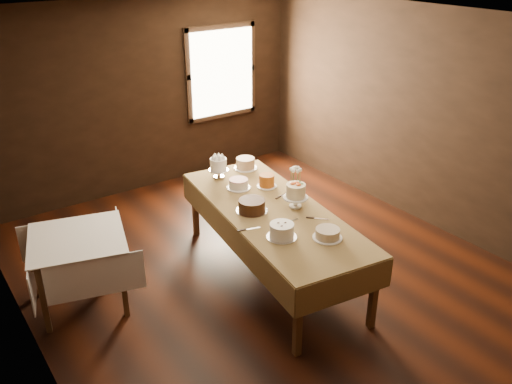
# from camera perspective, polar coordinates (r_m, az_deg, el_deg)

# --- Properties ---
(floor) EXTENTS (5.00, 6.00, 0.01)m
(floor) POSITION_cam_1_polar(r_m,az_deg,el_deg) (6.24, 1.08, -8.55)
(floor) COLOR black
(floor) RESTS_ON ground
(ceiling) EXTENTS (5.00, 6.00, 0.01)m
(ceiling) POSITION_cam_1_polar(r_m,az_deg,el_deg) (5.22, 1.34, 17.85)
(ceiling) COLOR beige
(ceiling) RESTS_ON wall_back
(wall_back) EXTENTS (5.00, 0.02, 2.80)m
(wall_back) POSITION_cam_1_polar(r_m,az_deg,el_deg) (8.06, -11.81, 9.91)
(wall_back) COLOR black
(wall_back) RESTS_ON ground
(wall_left) EXTENTS (0.02, 6.00, 2.80)m
(wall_left) POSITION_cam_1_polar(r_m,az_deg,el_deg) (4.68, -24.26, -3.54)
(wall_left) COLOR black
(wall_left) RESTS_ON ground
(wall_right) EXTENTS (0.02, 6.00, 2.80)m
(wall_right) POSITION_cam_1_polar(r_m,az_deg,el_deg) (7.27, 17.37, 7.59)
(wall_right) COLOR black
(wall_right) RESTS_ON ground
(window) EXTENTS (1.10, 0.05, 1.30)m
(window) POSITION_cam_1_polar(r_m,az_deg,el_deg) (8.55, -3.66, 12.65)
(window) COLOR #FFEABF
(window) RESTS_ON wall_back
(display_table) EXTENTS (1.42, 2.82, 0.84)m
(display_table) POSITION_cam_1_polar(r_m,az_deg,el_deg) (5.81, 1.79, -2.43)
(display_table) COLOR #492C15
(display_table) RESTS_ON ground
(side_table) EXTENTS (1.15, 1.15, 0.79)m
(side_table) POSITION_cam_1_polar(r_m,az_deg,el_deg) (5.69, -18.56, -5.44)
(side_table) COLOR #492C15
(side_table) RESTS_ON ground
(cake_meringue) EXTENTS (0.24, 0.24, 0.26)m
(cake_meringue) POSITION_cam_1_polar(r_m,az_deg,el_deg) (6.52, -4.04, 2.52)
(cake_meringue) COLOR silver
(cake_meringue) RESTS_ON display_table
(cake_speckled) EXTENTS (0.33, 0.33, 0.14)m
(cake_speckled) POSITION_cam_1_polar(r_m,az_deg,el_deg) (6.79, -1.14, 3.06)
(cake_speckled) COLOR white
(cake_speckled) RESTS_ON display_table
(cake_lattice) EXTENTS (0.28, 0.28, 0.11)m
(cake_lattice) POSITION_cam_1_polar(r_m,az_deg,el_deg) (6.25, -1.88, 0.83)
(cake_lattice) COLOR white
(cake_lattice) RESTS_ON display_table
(cake_caramel) EXTENTS (0.25, 0.25, 0.15)m
(cake_caramel) POSITION_cam_1_polar(r_m,az_deg,el_deg) (6.28, 1.16, 1.18)
(cake_caramel) COLOR white
(cake_caramel) RESTS_ON display_table
(cake_chocolate) EXTENTS (0.35, 0.35, 0.14)m
(cake_chocolate) POSITION_cam_1_polar(r_m,az_deg,el_deg) (5.71, -0.45, -1.51)
(cake_chocolate) COLOR silver
(cake_chocolate) RESTS_ON display_table
(cake_flowers) EXTENTS (0.30, 0.30, 0.28)m
(cake_flowers) POSITION_cam_1_polar(r_m,az_deg,el_deg) (5.80, 4.26, -0.51)
(cake_flowers) COLOR white
(cake_flowers) RESTS_ON display_table
(cake_swirl) EXTENTS (0.30, 0.30, 0.15)m
(cake_swirl) POSITION_cam_1_polar(r_m,az_deg,el_deg) (5.22, 2.77, -4.21)
(cake_swirl) COLOR silver
(cake_swirl) RESTS_ON display_table
(cake_cream) EXTENTS (0.29, 0.29, 0.10)m
(cake_cream) POSITION_cam_1_polar(r_m,az_deg,el_deg) (5.26, 7.67, -4.47)
(cake_cream) COLOR white
(cake_cream) RESTS_ON display_table
(cake_server_a) EXTENTS (0.24, 0.05, 0.01)m
(cake_server_a) POSITION_cam_1_polar(r_m,az_deg,el_deg) (5.56, 3.86, -3.06)
(cake_server_a) COLOR silver
(cake_server_a) RESTS_ON display_table
(cake_server_b) EXTENTS (0.19, 0.19, 0.01)m
(cake_server_b) POSITION_cam_1_polar(r_m,az_deg,el_deg) (5.62, 7.05, -2.86)
(cake_server_b) COLOR silver
(cake_server_b) RESTS_ON display_table
(cake_server_c) EXTENTS (0.10, 0.24, 0.01)m
(cake_server_c) POSITION_cam_1_polar(r_m,az_deg,el_deg) (6.05, -0.34, -0.52)
(cake_server_c) COLOR silver
(cake_server_c) RESTS_ON display_table
(cake_server_d) EXTENTS (0.24, 0.09, 0.01)m
(cake_server_d) POSITION_cam_1_polar(r_m,az_deg,el_deg) (6.12, 3.08, -0.22)
(cake_server_d) COLOR silver
(cake_server_d) RESTS_ON display_table
(cake_server_e) EXTENTS (0.24, 0.09, 0.01)m
(cake_server_e) POSITION_cam_1_polar(r_m,az_deg,el_deg) (5.40, -0.31, -3.92)
(cake_server_e) COLOR silver
(cake_server_e) RESTS_ON display_table
(flower_vase) EXTENTS (0.17, 0.17, 0.13)m
(flower_vase) POSITION_cam_1_polar(r_m,az_deg,el_deg) (6.11, 4.21, 0.31)
(flower_vase) COLOR #2D2823
(flower_vase) RESTS_ON display_table
(flower_bouquet) EXTENTS (0.14, 0.14, 0.20)m
(flower_bouquet) POSITION_cam_1_polar(r_m,az_deg,el_deg) (6.03, 4.26, 1.89)
(flower_bouquet) COLOR white
(flower_bouquet) RESTS_ON flower_vase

